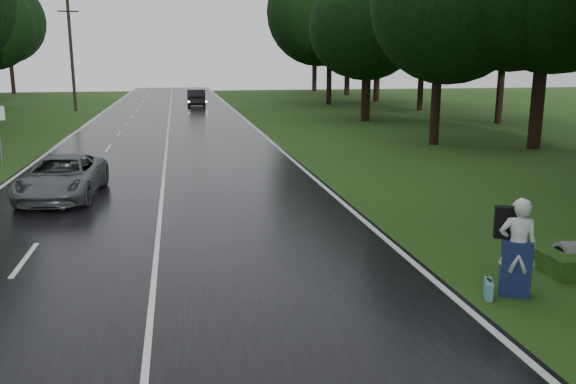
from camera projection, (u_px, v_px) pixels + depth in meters
name	position (u px, v px, depth m)	size (l,w,h in m)	color
ground	(154.00, 283.00, 12.36)	(160.00, 160.00, 0.00)	#244414
road	(167.00, 147.00, 31.53)	(12.00, 140.00, 0.04)	black
lane_center	(167.00, 147.00, 31.53)	(0.12, 140.00, 0.01)	silver
grey_car	(62.00, 177.00, 19.81)	(2.31, 5.00, 1.39)	#4E5154
far_car	(196.00, 98.00, 58.91)	(1.75, 5.02, 1.65)	black
hitchhiker	(516.00, 250.00, 11.58)	(0.86, 0.84, 1.99)	silver
suitcase	(488.00, 289.00, 11.61)	(0.14, 0.48, 0.34)	teal
utility_pole_far	(76.00, 111.00, 54.16)	(1.80, 0.28, 9.75)	black
road_sign_b	(3.00, 164.00, 26.55)	(0.62, 0.10, 2.58)	white
tree_right_d	(433.00, 144.00, 32.70)	(8.28, 8.28, 12.94)	black
tree_right_e	(365.00, 121.00, 45.24)	(7.86, 7.86, 12.28)	black
tree_right_f	(329.00, 104.00, 61.98)	(10.09, 10.09, 15.77)	black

